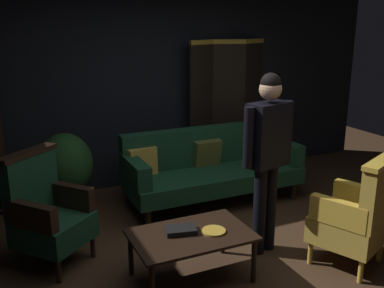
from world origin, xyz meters
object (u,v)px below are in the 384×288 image
at_px(coffee_table, 191,239).
at_px(standing_figure, 268,148).
at_px(folding_screen, 228,106).
at_px(potted_plant, 65,167).
at_px(velvet_couch, 211,165).
at_px(book_black_cloth, 181,230).
at_px(armchair_gilt_accent, 357,215).
at_px(brass_tray, 214,231).
at_px(armchair_wing_left, 47,212).

xyz_separation_m(coffee_table, standing_figure, (0.83, 0.15, 0.65)).
distance_m(folding_screen, potted_plant, 2.41).
relative_size(velvet_couch, book_black_cloth, 8.35).
relative_size(standing_figure, potted_plant, 1.84).
xyz_separation_m(armchair_gilt_accent, brass_tray, (-1.22, 0.37, -0.06)).
distance_m(coffee_table, brass_tray, 0.20).
height_order(velvet_couch, brass_tray, velvet_couch).
bearing_deg(coffee_table, brass_tray, -13.86).
height_order(armchair_gilt_accent, potted_plant, armchair_gilt_accent).
height_order(coffee_table, book_black_cloth, book_black_cloth).
distance_m(coffee_table, armchair_gilt_accent, 1.47).
relative_size(folding_screen, armchair_wing_left, 1.83).
height_order(velvet_couch, book_black_cloth, velvet_couch).
relative_size(armchair_wing_left, book_black_cloth, 4.10).
height_order(coffee_table, potted_plant, potted_plant).
height_order(velvet_couch, armchair_wing_left, armchair_wing_left).
xyz_separation_m(standing_figure, brass_tray, (-0.64, -0.20, -0.60)).
bearing_deg(standing_figure, coffee_table, -169.65).
distance_m(folding_screen, armchair_wing_left, 3.10).
distance_m(folding_screen, velvet_couch, 1.19).
distance_m(coffee_table, book_black_cloth, 0.11).
bearing_deg(coffee_table, armchair_gilt_accent, -16.31).
xyz_separation_m(armchair_gilt_accent, potted_plant, (-2.13, 2.30, 0.04)).
xyz_separation_m(folding_screen, brass_tray, (-1.42, -2.32, -0.56)).
xyz_separation_m(coffee_table, armchair_gilt_accent, (1.41, -0.41, 0.12)).
distance_m(velvet_couch, armchair_gilt_accent, 1.93).
xyz_separation_m(book_black_cloth, brass_tray, (0.26, -0.11, -0.01)).
bearing_deg(standing_figure, velvet_couch, 85.72).
xyz_separation_m(coffee_table, armchair_wing_left, (-1.05, 0.78, 0.12)).
height_order(standing_figure, brass_tray, standing_figure).
bearing_deg(armchair_wing_left, armchair_gilt_accent, -25.87).
distance_m(armchair_wing_left, potted_plant, 1.15).
bearing_deg(armchair_gilt_accent, coffee_table, 163.69).
bearing_deg(potted_plant, armchair_gilt_accent, -47.22).
relative_size(armchair_wing_left, brass_tray, 5.16).
height_order(armchair_wing_left, brass_tray, armchair_wing_left).
relative_size(book_black_cloth, brass_tray, 1.26).
xyz_separation_m(armchair_wing_left, brass_tray, (1.24, -0.83, -0.06)).
height_order(armchair_gilt_accent, standing_figure, standing_figure).
height_order(armchair_wing_left, book_black_cloth, armchair_wing_left).
xyz_separation_m(potted_plant, brass_tray, (0.90, -1.93, -0.10)).
xyz_separation_m(potted_plant, book_black_cloth, (0.65, -1.83, -0.09)).
xyz_separation_m(folding_screen, velvet_couch, (-0.69, -0.82, -0.53)).
bearing_deg(armchair_wing_left, brass_tray, -33.73).
bearing_deg(folding_screen, book_black_cloth, -127.17).
relative_size(potted_plant, book_black_cloth, 3.64).
bearing_deg(book_black_cloth, potted_plant, 109.50).
height_order(velvet_couch, armchair_gilt_accent, armchair_gilt_accent).
xyz_separation_m(folding_screen, coffee_table, (-1.61, -2.28, -0.61)).
height_order(armchair_gilt_accent, book_black_cloth, armchair_gilt_accent).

